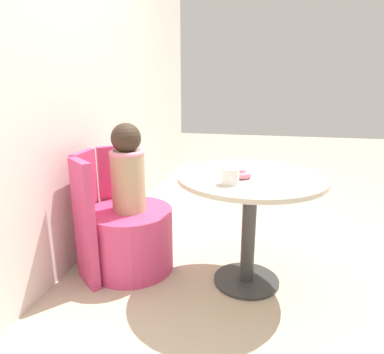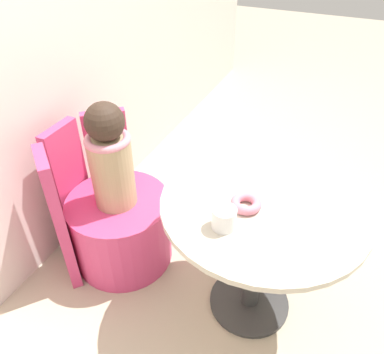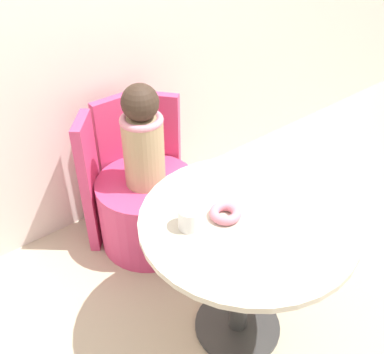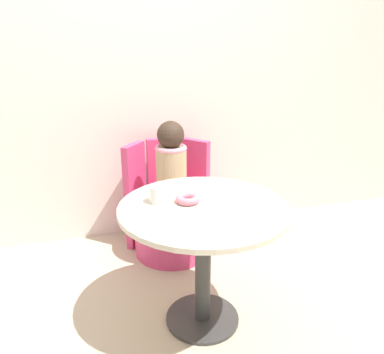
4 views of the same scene
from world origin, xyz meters
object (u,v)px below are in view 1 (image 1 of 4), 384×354
Objects in this scene: child_figure at (128,169)px; donut at (240,174)px; round_table at (250,200)px; cup at (230,176)px; tub_chair at (131,239)px.

donut is at bearing -96.56° from child_figure.
donut reaches higher than round_table.
round_table is 0.28m from cup.
child_figure is at bearing 71.59° from cup.
child_figure is at bearing 83.44° from donut.
donut reaches higher than tub_chair.
cup is at bearing 163.06° from donut.
cup is at bearing 153.77° from round_table.
child_figure is 0.67m from cup.
tub_chair is 0.98× the size of child_figure.
tub_chair is at bearing 0.00° from child_figure.
donut is (-0.06, 0.06, 0.16)m from round_table.
round_table is at bearing -91.16° from child_figure.
donut is at bearing -16.94° from cup.
cup is (-0.20, 0.10, 0.18)m from round_table.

